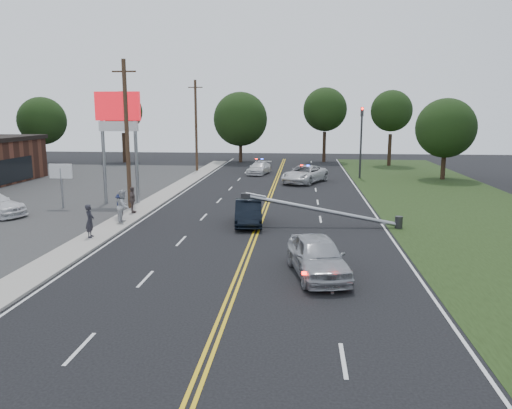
# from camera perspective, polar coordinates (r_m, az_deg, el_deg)

# --- Properties ---
(ground) EXTENTS (120.00, 120.00, 0.00)m
(ground) POSITION_cam_1_polar(r_m,az_deg,el_deg) (21.83, -1.54, -7.10)
(ground) COLOR black
(ground) RESTS_ON ground
(sidewalk) EXTENTS (1.80, 70.00, 0.12)m
(sidewalk) POSITION_cam_1_polar(r_m,az_deg,el_deg) (33.18, -13.99, -1.15)
(sidewalk) COLOR #9B958C
(sidewalk) RESTS_ON ground
(grass_verge) EXTENTS (12.00, 80.00, 0.01)m
(grass_verge) POSITION_cam_1_polar(r_m,az_deg,el_deg) (33.23, 24.53, -1.88)
(grass_verge) COLOR black
(grass_verge) RESTS_ON ground
(centerline_yellow) EXTENTS (0.36, 80.00, 0.00)m
(centerline_yellow) POSITION_cam_1_polar(r_m,az_deg,el_deg) (31.45, 0.62, -1.56)
(centerline_yellow) COLOR gold
(centerline_yellow) RESTS_ON ground
(pylon_sign) EXTENTS (3.20, 0.35, 8.00)m
(pylon_sign) POSITION_cam_1_polar(r_m,az_deg,el_deg) (37.01, -15.47, 9.23)
(pylon_sign) COLOR gray
(pylon_sign) RESTS_ON ground
(small_sign) EXTENTS (1.60, 0.14, 3.10)m
(small_sign) POSITION_cam_1_polar(r_m,az_deg,el_deg) (36.83, -21.39, 3.16)
(small_sign) COLOR gray
(small_sign) RESTS_ON ground
(traffic_signal) EXTENTS (0.28, 0.41, 7.05)m
(traffic_signal) POSITION_cam_1_polar(r_m,az_deg,el_deg) (51.03, 11.93, 7.64)
(traffic_signal) COLOR #2D2D30
(traffic_signal) RESTS_ON ground
(fallen_streetlight) EXTENTS (9.36, 0.44, 1.91)m
(fallen_streetlight) POSITION_cam_1_polar(r_m,az_deg,el_deg) (29.26, 8.51, -0.79)
(fallen_streetlight) COLOR #2D2D30
(fallen_streetlight) RESTS_ON ground
(utility_pole_mid) EXTENTS (1.60, 0.28, 10.00)m
(utility_pole_mid) POSITION_cam_1_polar(r_m,az_deg,el_deg) (34.71, -14.54, 7.70)
(utility_pole_mid) COLOR #382619
(utility_pole_mid) RESTS_ON ground
(utility_pole_far) EXTENTS (1.60, 0.28, 10.00)m
(utility_pole_far) POSITION_cam_1_polar(r_m,az_deg,el_deg) (55.90, -6.86, 8.93)
(utility_pole_far) COLOR #382619
(utility_pole_far) RESTS_ON ground
(tree_4) EXTENTS (6.00, 6.00, 8.45)m
(tree_4) POSITION_cam_1_polar(r_m,az_deg,el_deg) (69.65, -23.25, 8.77)
(tree_4) COLOR black
(tree_4) RESTS_ON ground
(tree_5) EXTENTS (5.15, 5.15, 9.22)m
(tree_5) POSITION_cam_1_polar(r_m,az_deg,el_deg) (68.22, -15.03, 10.23)
(tree_5) COLOR black
(tree_5) RESTS_ON ground
(tree_6) EXTENTS (7.04, 7.04, 9.16)m
(tree_6) POSITION_cam_1_polar(r_m,az_deg,el_deg) (66.18, -1.79, 9.72)
(tree_6) COLOR black
(tree_6) RESTS_ON ground
(tree_7) EXTENTS (5.70, 5.70, 9.74)m
(tree_7) POSITION_cam_1_polar(r_m,az_deg,el_deg) (67.00, 7.90, 10.70)
(tree_7) COLOR black
(tree_7) RESTS_ON ground
(tree_8) EXTENTS (5.02, 5.02, 9.21)m
(tree_8) POSITION_cam_1_polar(r_m,az_deg,el_deg) (64.01, 15.22, 10.26)
(tree_8) COLOR black
(tree_8) RESTS_ON ground
(tree_9) EXTENTS (5.77, 5.77, 7.92)m
(tree_9) POSITION_cam_1_polar(r_m,az_deg,el_deg) (52.46, 20.87, 8.16)
(tree_9) COLOR black
(tree_9) RESTS_ON ground
(crashed_sedan) EXTENTS (2.01, 4.57, 1.46)m
(crashed_sedan) POSITION_cam_1_polar(r_m,az_deg,el_deg) (29.56, -0.87, -0.93)
(crashed_sedan) COLOR black
(crashed_sedan) RESTS_ON ground
(waiting_sedan) EXTENTS (2.91, 5.15, 1.65)m
(waiting_sedan) POSITION_cam_1_polar(r_m,az_deg,el_deg) (20.58, 7.05, -5.88)
(waiting_sedan) COLOR #A4A6AC
(waiting_sedan) RESTS_ON ground
(emergency_a) EXTENTS (4.89, 6.44, 1.63)m
(emergency_a) POSITION_cam_1_polar(r_m,az_deg,el_deg) (47.26, 5.58, 3.47)
(emergency_a) COLOR silver
(emergency_a) RESTS_ON ground
(emergency_b) EXTENTS (2.70, 4.74, 1.30)m
(emergency_b) POSITION_cam_1_polar(r_m,az_deg,el_deg) (53.53, 0.37, 4.18)
(emergency_b) COLOR silver
(emergency_b) RESTS_ON ground
(bystander_a) EXTENTS (0.50, 0.69, 1.75)m
(bystander_a) POSITION_cam_1_polar(r_m,az_deg,el_deg) (27.50, -18.46, -1.79)
(bystander_a) COLOR #24232A
(bystander_a) RESTS_ON sidewalk
(bystander_b) EXTENTS (0.82, 1.01, 1.95)m
(bystander_b) POSITION_cam_1_polar(r_m,az_deg,el_deg) (30.67, -14.94, -0.17)
(bystander_b) COLOR #B1B2B6
(bystander_b) RESTS_ON sidewalk
(bystander_c) EXTENTS (1.00, 1.18, 1.58)m
(bystander_c) POSITION_cam_1_polar(r_m,az_deg,el_deg) (31.67, -15.25, -0.19)
(bystander_c) COLOR #191F3F
(bystander_c) RESTS_ON sidewalk
(bystander_d) EXTENTS (0.65, 1.09, 1.73)m
(bystander_d) POSITION_cam_1_polar(r_m,az_deg,el_deg) (33.36, -13.94, 0.53)
(bystander_d) COLOR #60504D
(bystander_d) RESTS_ON sidewalk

